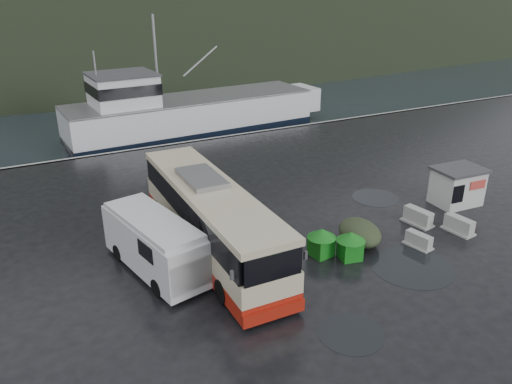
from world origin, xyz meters
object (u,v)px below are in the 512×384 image
white_van (157,270)px  jersey_barrier_a (458,232)px  dome_tent (359,242)px  jersey_barrier_b (417,224)px  waste_bin_left (349,258)px  fishing_trawler (192,119)px  waste_bin_right (321,255)px  jersey_barrier_c (418,246)px  coach_bus (212,250)px  ticket_kiosk (454,203)px

white_van → jersey_barrier_a: white_van is taller
dome_tent → jersey_barrier_b: dome_tent is taller
waste_bin_left → dome_tent: (1.45, 1.10, 0.00)m
jersey_barrier_a → fishing_trawler: (-4.33, 29.12, 0.00)m
waste_bin_left → waste_bin_right: waste_bin_right is taller
waste_bin_left → jersey_barrier_c: bearing=-9.8°
coach_bus → fishing_trawler: (8.28, 24.87, 0.00)m
jersey_barrier_b → jersey_barrier_c: 2.70m
jersey_barrier_b → fishing_trawler: 27.54m
coach_bus → ticket_kiosk: 15.44m
jersey_barrier_c → white_van: bearing=162.5°
white_van → waste_bin_left: (8.72, -3.30, 0.00)m
white_van → dome_tent: size_ratio=2.29×
jersey_barrier_c → jersey_barrier_b: bearing=46.9°
coach_bus → jersey_barrier_a: coach_bus is taller
white_van → dome_tent: bearing=-24.0°
dome_tent → jersey_barrier_c: size_ratio=1.95×
coach_bus → jersey_barrier_b: size_ratio=7.49×
white_van → waste_bin_left: size_ratio=4.58×
ticket_kiosk → fishing_trawler: bearing=108.7°
waste_bin_left → jersey_barrier_c: (3.83, -0.66, 0.00)m
waste_bin_left → waste_bin_right: bearing=140.8°
waste_bin_right → jersey_barrier_a: bearing=-9.5°
dome_tent → jersey_barrier_a: (5.48, -1.55, 0.00)m
white_van → jersey_barrier_a: 16.08m
white_van → dome_tent: white_van is taller
white_van → waste_bin_left: 9.32m
waste_bin_right → jersey_barrier_c: bearing=-17.5°
coach_bus → ticket_kiosk: (15.37, -1.47, 0.00)m
white_van → fishing_trawler: 27.78m
waste_bin_left → jersey_barrier_a: size_ratio=0.84×
coach_bus → ticket_kiosk: coach_bus is taller
waste_bin_right → fishing_trawler: bearing=82.5°
ticket_kiosk → jersey_barrier_c: ticket_kiosk is taller
ticket_kiosk → fishing_trawler: (-7.08, 26.34, 0.00)m
coach_bus → jersey_barrier_b: (11.37, -2.50, 0.00)m
waste_bin_right → ticket_kiosk: size_ratio=0.50×
waste_bin_left → jersey_barrier_c: 3.89m
waste_bin_right → jersey_barrier_c: size_ratio=0.99×
coach_bus → ticket_kiosk: bearing=-4.9°
jersey_barrier_a → waste_bin_left: bearing=176.3°
waste_bin_right → jersey_barrier_a: waste_bin_right is taller
coach_bus → white_van: 3.07m
ticket_kiosk → jersey_barrier_b: ticket_kiosk is taller
waste_bin_left → dome_tent: waste_bin_left is taller
fishing_trawler → jersey_barrier_c: bearing=-90.8°
coach_bus → waste_bin_left: size_ratio=9.20×
jersey_barrier_c → fishing_trawler: 29.36m
waste_bin_right → fishing_trawler: size_ratio=0.05×
dome_tent → jersey_barrier_a: bearing=-15.8°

